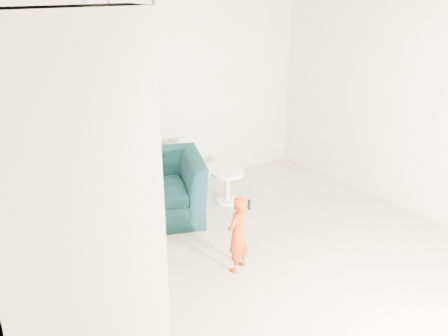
{
  "coord_description": "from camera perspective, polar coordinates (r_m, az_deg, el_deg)",
  "views": [
    {
      "loc": [
        -2.7,
        -2.83,
        2.83
      ],
      "look_at": [
        0.15,
        1.2,
        0.85
      ],
      "focal_mm": 38.0,
      "sensor_mm": 36.0,
      "label": 1
    }
  ],
  "objects": [
    {
      "name": "armchair",
      "position": [
        6.0,
        -8.48,
        -2.36
      ],
      "size": [
        1.53,
        1.45,
        0.79
      ],
      "primitive_type": "imported",
      "rotation": [
        0.0,
        0.0,
        -0.39
      ],
      "color": "black",
      "rests_on": "floor"
    },
    {
      "name": "staircase",
      "position": [
        3.93,
        -20.75,
        -8.3
      ],
      "size": [
        1.02,
        3.03,
        3.62
      ],
      "color": "#ADA089",
      "rests_on": "floor"
    },
    {
      "name": "throw",
      "position": [
        5.72,
        -13.02,
        -2.83
      ],
      "size": [
        0.05,
        0.47,
        0.53
      ],
      "primitive_type": "cube",
      "color": "black",
      "rests_on": "armchair"
    },
    {
      "name": "floor",
      "position": [
        4.83,
        7.01,
        -14.21
      ],
      "size": [
        5.5,
        5.5,
        0.0
      ],
      "primitive_type": "plane",
      "color": "tan",
      "rests_on": "ground"
    },
    {
      "name": "side_table",
      "position": [
        6.35,
        0.41,
        -1.61
      ],
      "size": [
        0.45,
        0.45,
        0.45
      ],
      "color": "silver",
      "rests_on": "floor"
    },
    {
      "name": "back_wall",
      "position": [
        6.38,
        -9.28,
        8.13
      ],
      "size": [
        5.0,
        0.0,
        5.0
      ],
      "primitive_type": "plane",
      "rotation": [
        1.57,
        0.0,
        0.0
      ],
      "color": "#BAAE97",
      "rests_on": "floor"
    },
    {
      "name": "phone",
      "position": [
        4.77,
        3.02,
        -4.43
      ],
      "size": [
        0.03,
        0.05,
        0.1
      ],
      "primitive_type": "cube",
      "rotation": [
        0.0,
        0.0,
        -0.31
      ],
      "color": "black",
      "rests_on": "toddler"
    },
    {
      "name": "cushion",
      "position": [
        6.15,
        -9.57,
        0.62
      ],
      "size": [
        0.41,
        0.2,
        0.41
      ],
      "primitive_type": "cube",
      "rotation": [
        0.21,
        0.0,
        0.0
      ],
      "color": "black",
      "rests_on": "armchair"
    },
    {
      "name": "toddler",
      "position": [
        4.86,
        1.68,
        -7.94
      ],
      "size": [
        0.35,
        0.3,
        0.83
      ],
      "primitive_type": "imported",
      "rotation": [
        0.0,
        0.0,
        3.52
      ],
      "color": "#8B0D04",
      "rests_on": "floor"
    }
  ]
}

